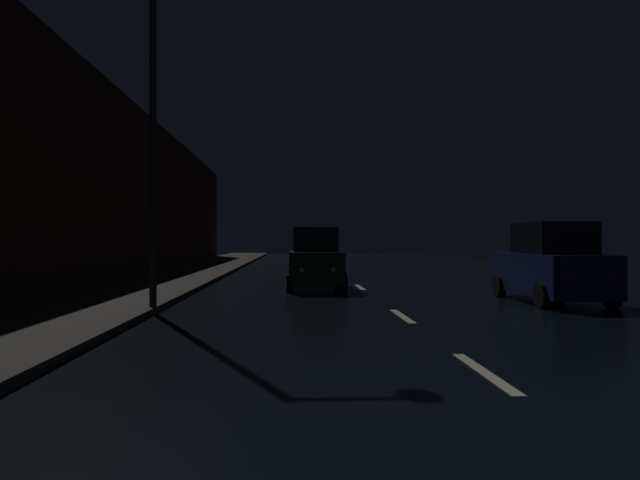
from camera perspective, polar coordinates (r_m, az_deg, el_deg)
ground at (r=28.55m, az=1.96°, el=-3.36°), size 27.55×84.00×0.02m
sidewalk_left at (r=28.92m, az=-13.19°, el=-3.15°), size 4.40×84.00×0.15m
building_facade_left at (r=26.22m, az=-20.21°, el=5.29°), size 0.80×63.00×8.15m
lane_centerline at (r=19.23m, az=4.27°, el=-4.90°), size 0.16×25.12×0.01m
streetlamp_overhead at (r=13.79m, az=-14.60°, el=16.26°), size 1.70×0.44×8.50m
car_approaching_headlights at (r=19.32m, az=-0.51°, el=-2.09°), size 1.89×4.10×2.06m
car_parked_right_near at (r=16.26m, az=22.07°, el=-2.41°), size 1.92×4.16×2.10m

